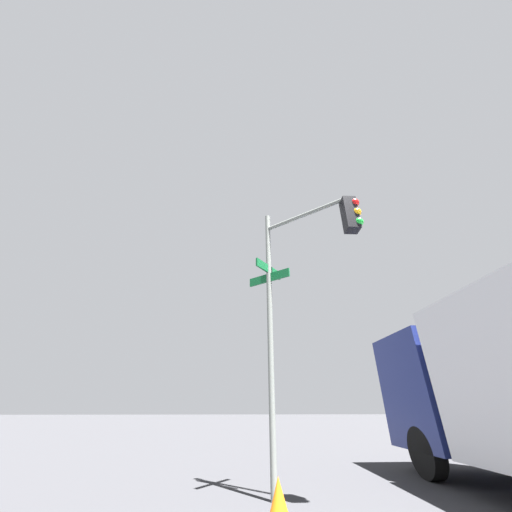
# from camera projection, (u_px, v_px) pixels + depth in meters

# --- Properties ---
(traffic_signal_near) EXTENTS (1.88, 2.29, 5.84)m
(traffic_signal_near) POSITION_uv_depth(u_px,v_px,m) (305.00, 267.00, 6.09)
(traffic_signal_near) COLOR slate
(traffic_signal_near) RESTS_ON ground_plane
(traffic_cone) EXTENTS (0.36, 0.36, 0.57)m
(traffic_cone) POSITION_uv_depth(u_px,v_px,m) (279.00, 503.00, 3.68)
(traffic_cone) COLOR orange
(traffic_cone) RESTS_ON ground_plane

